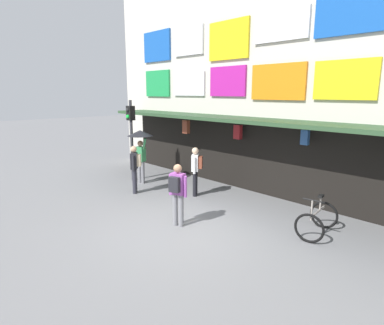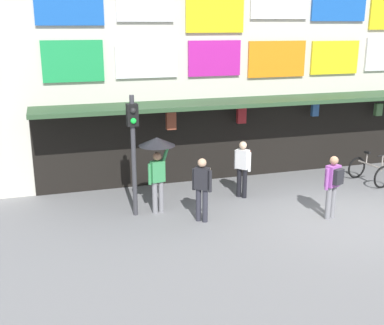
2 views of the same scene
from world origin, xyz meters
The scene contains 8 objects.
ground_plane centered at (0.00, 0.00, 0.00)m, with size 80.00×80.00×0.00m, color slate.
shopfront centered at (0.00, 4.57, 3.96)m, with size 18.00×2.60×8.00m.
traffic_light_near centered at (-5.09, 1.66, 2.14)m, with size 0.28×0.33×3.20m.
bicycle_parked centered at (2.52, 2.12, 0.39)m, with size 0.88×1.25×1.05m.
pedestrian_in_white centered at (-1.85, 2.12, 0.98)m, with size 0.47×0.48×1.68m.
pedestrian_in_green centered at (-0.26, -0.05, 0.98)m, with size 0.51×0.44×1.68m.
pedestrian_with_umbrella centered at (-4.47, 1.66, 1.64)m, with size 0.96×0.96×2.08m.
pedestrian_in_yellow centered at (-3.52, 0.77, 0.98)m, with size 0.48×0.47×1.68m.
Camera 1 is at (6.01, -5.33, 3.48)m, focal length 30.64 mm.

